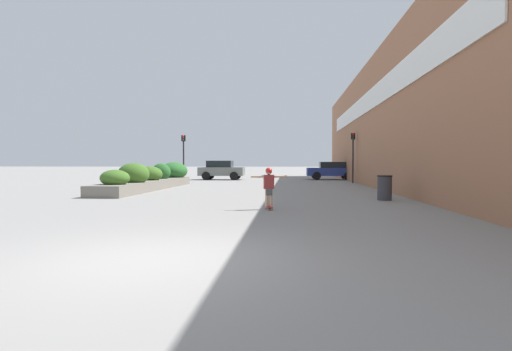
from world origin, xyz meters
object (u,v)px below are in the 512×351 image
traffic_light_left (183,150)px  trash_bin (385,188)px  car_center_left (332,170)px  traffic_light_right (353,149)px  skateboarder (269,183)px  car_leftmost (221,170)px  car_center_right (456,171)px  skateboard (269,207)px

traffic_light_left → trash_bin: bearing=-49.6°
car_center_left → traffic_light_right: (0.83, -6.11, 1.60)m
skateboarder → car_leftmost: bearing=91.3°
trash_bin → car_leftmost: size_ratio=0.25×
car_center_right → traffic_light_right: bearing=125.0°
skateboard → skateboarder: skateboarder is taller
car_center_right → trash_bin: bearing=151.8°
skateboarder → trash_bin: (4.27, 3.39, -0.33)m
trash_bin → traffic_light_left: bearing=130.4°
traffic_light_left → traffic_light_right: bearing=-1.8°
car_leftmost → car_center_left: (9.43, 1.03, -0.04)m
skateboard → car_leftmost: (-5.14, 21.51, 0.79)m
car_leftmost → car_center_left: 9.48m
skateboard → car_center_right: 27.68m
car_leftmost → skateboarder: bearing=13.4°
skateboarder → car_leftmost: car_leftmost is taller
skateboarder → traffic_light_right: bearing=60.5°
skateboarder → trash_bin: 5.46m
car_center_left → traffic_light_right: bearing=-172.2°
car_leftmost → traffic_light_left: traffic_light_left is taller
trash_bin → car_center_left: (0.02, 19.15, 0.33)m
skateboard → traffic_light_right: traffic_light_right is taller
trash_bin → car_center_left: size_ratio=0.23×
skateboard → skateboarder: bearing=167.9°
skateboard → car_center_right: (14.95, 23.29, 0.69)m
car_leftmost → car_center_left: car_leftmost is taller
skateboarder → car_center_left: (4.29, 22.54, -0.00)m
trash_bin → traffic_light_right: (0.85, 13.04, 1.93)m
skateboarder → traffic_light_left: traffic_light_left is taller
trash_bin → car_center_left: car_center_left is taller
trash_bin → car_center_left: 19.15m
traffic_light_left → skateboard: bearing=-66.9°
traffic_light_left → car_center_right: bearing=16.3°
skateboarder → trash_bin: size_ratio=1.26×
skateboard → traffic_light_right: (5.12, 16.42, 2.34)m
skateboarder → car_center_left: size_ratio=0.29×
car_center_left → car_center_right: car_center_left is taller
skateboard → trash_bin: 5.46m
trash_bin → car_center_right: bearing=61.8°
car_leftmost → traffic_light_left: 5.34m
car_leftmost → traffic_light_right: (10.26, -5.09, 1.56)m
skateboarder → car_leftmost: (-5.14, 21.51, 0.04)m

